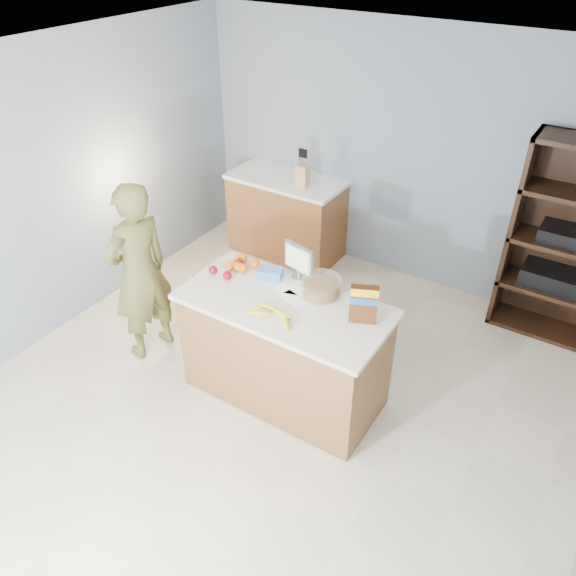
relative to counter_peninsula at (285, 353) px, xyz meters
The scene contains 15 objects.
floor 0.51m from the counter_peninsula, 90.00° to the right, with size 4.50×5.00×0.02m, color beige.
walls 1.27m from the counter_peninsula, 90.00° to the right, with size 4.52×5.02×2.51m.
counter_peninsula is the anchor object (origin of this frame).
back_cabinet 2.25m from the counter_peninsula, 122.28° to the left, with size 1.24×0.62×0.90m.
shelving_unit 2.61m from the counter_peninsula, 52.89° to the left, with size 0.90×0.40×1.80m.
person 1.37m from the counter_peninsula, behind, with size 0.58×0.38×1.58m, color brown.
knife_block 2.14m from the counter_peninsula, 117.71° to the left, with size 0.12×0.10×0.31m.
envelopes 0.50m from the counter_peninsula, 94.03° to the left, with size 0.32×0.25×0.00m.
bananas 0.53m from the counter_peninsula, 83.06° to the right, with size 0.38×0.19×0.04m.
apples 0.79m from the counter_peninsula, behind, with size 0.21×0.26×0.07m.
oranges 0.79m from the counter_peninsula, 158.70° to the left, with size 0.23×0.22×0.08m.
blue_carton 0.63m from the counter_peninsula, 140.91° to the left, with size 0.18×0.12×0.08m, color blue.
salad_bowl 0.62m from the counter_peninsula, 55.20° to the left, with size 0.30×0.30×0.13m.
tv 0.73m from the counter_peninsula, 104.22° to the left, with size 0.28×0.12×0.28m.
cereal_box 0.87m from the counter_peninsula, 10.97° to the left, with size 0.20×0.14×0.28m.
Camera 1 is at (1.79, -2.46, 3.28)m, focal length 35.00 mm.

